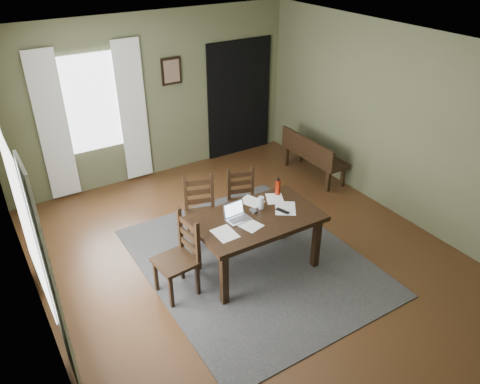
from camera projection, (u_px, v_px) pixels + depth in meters
ground at (252, 262)px, 6.11m from camera, size 5.00×6.00×0.01m
room_shell at (254, 133)px, 5.20m from camera, size 5.02×6.02×2.71m
rug at (252, 261)px, 6.10m from camera, size 2.60×3.20×0.01m
dining_table at (257, 223)px, 5.66m from camera, size 1.54×0.94×0.76m
chair_end at (179, 258)px, 5.38m from camera, size 0.48×0.48×1.01m
chair_back_left at (201, 213)px, 6.25m from camera, size 0.53×0.53×0.97m
chair_back_right at (243, 201)px, 6.56m from camera, size 0.50×0.50×0.90m
bench at (312, 153)px, 7.93m from camera, size 0.42×1.31×0.74m
laptop at (236, 215)px, 5.56m from camera, size 0.30×0.24×0.19m
computer_mouse at (254, 211)px, 5.69m from camera, size 0.06×0.10×0.03m
tv_remote at (283, 211)px, 5.70m from camera, size 0.10×0.18×0.02m
drinking_glass at (261, 203)px, 5.74m from camera, size 0.09×0.09×0.16m
water_bottle at (278, 187)px, 6.02m from camera, size 0.09×0.09×0.23m
paper_a at (225, 234)px, 5.30m from camera, size 0.24×0.31×0.00m
paper_b at (285, 208)px, 5.77m from camera, size 0.39×0.41×0.00m
paper_c at (251, 201)px, 5.92m from camera, size 0.30×0.34×0.00m
paper_d at (275, 199)px, 5.97m from camera, size 0.31×0.34×0.00m
paper_e at (249, 225)px, 5.46m from camera, size 0.29×0.34×0.00m
window_left at (23, 215)px, 4.40m from camera, size 0.01×1.30×1.70m
window_back at (92, 104)px, 7.10m from camera, size 1.00×0.01×1.50m
curtain_left_near at (52, 284)px, 3.93m from camera, size 0.03×0.48×2.30m
curtain_left_far at (17, 199)px, 5.14m from camera, size 0.03×0.48×2.30m
curtain_back_left at (53, 128)px, 6.92m from camera, size 0.44×0.03×2.30m
curtain_back_right at (133, 112)px, 7.49m from camera, size 0.44×0.03×2.30m
framed_picture at (171, 71)px, 7.57m from camera, size 0.34×0.03×0.44m
doorway_back at (239, 99)px, 8.52m from camera, size 1.30×0.03×2.10m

